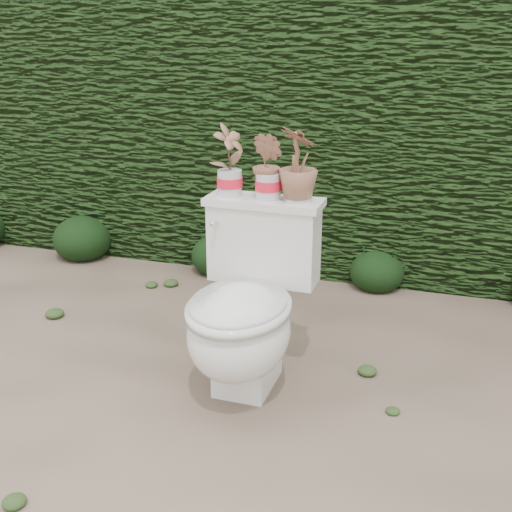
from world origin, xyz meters
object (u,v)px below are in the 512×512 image
(potted_plant_right, at_px, (298,166))
(toilet, at_px, (246,311))
(potted_plant_left, at_px, (229,162))
(potted_plant_center, at_px, (268,167))

(potted_plant_right, bearing_deg, toilet, 92.13)
(toilet, distance_m, potted_plant_left, 0.63)
(toilet, xyz_separation_m, potted_plant_left, (-0.15, 0.24, 0.57))
(toilet, distance_m, potted_plant_right, 0.63)
(potted_plant_right, bearing_deg, potted_plant_center, 33.42)
(toilet, bearing_deg, potted_plant_right, 58.71)
(toilet, bearing_deg, potted_plant_center, 85.74)
(toilet, distance_m, potted_plant_center, 0.60)
(toilet, height_order, potted_plant_right, potted_plant_right)
(toilet, height_order, potted_plant_left, potted_plant_left)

